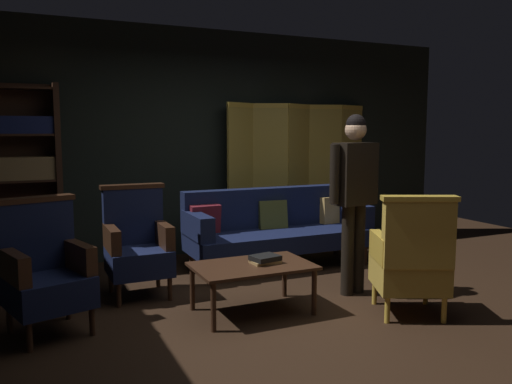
{
  "coord_description": "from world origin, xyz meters",
  "views": [
    {
      "loc": [
        -2.08,
        -3.8,
        1.55
      ],
      "look_at": [
        0.0,
        0.8,
        0.95
      ],
      "focal_mm": 36.27,
      "sensor_mm": 36.0,
      "label": 1
    }
  ],
  "objects": [
    {
      "name": "armchair_wing_left",
      "position": [
        -1.97,
        0.38,
        0.49
      ],
      "size": [
        0.72,
        0.72,
        1.04
      ],
      "color": "#382114",
      "rests_on": "ground_plane"
    },
    {
      "name": "coffee_table",
      "position": [
        -0.34,
        0.11,
        0.37
      ],
      "size": [
        1.0,
        0.64,
        0.42
      ],
      "color": "#382114",
      "rests_on": "ground_plane"
    },
    {
      "name": "book_black_cloth",
      "position": [
        -0.22,
        0.11,
        0.47
      ],
      "size": [
        0.26,
        0.23,
        0.04
      ],
      "primitive_type": "cube",
      "rotation": [
        0.0,
        0.0,
        0.19
      ],
      "color": "black",
      "rests_on": "book_tan_leather"
    },
    {
      "name": "bookshelf",
      "position": [
        -2.15,
        2.19,
        1.06
      ],
      "size": [
        0.9,
        0.32,
        2.05
      ],
      "color": "#382114",
      "rests_on": "ground_plane"
    },
    {
      "name": "armchair_wing_right",
      "position": [
        -1.14,
        1.01,
        0.49
      ],
      "size": [
        0.6,
        0.58,
        1.04
      ],
      "color": "#382114",
      "rests_on": "ground_plane"
    },
    {
      "name": "back_wall",
      "position": [
        0.0,
        2.45,
        1.4
      ],
      "size": [
        7.2,
        0.1,
        2.8
      ],
      "primitive_type": "cube",
      "color": "black",
      "rests_on": "ground_plane"
    },
    {
      "name": "armchair_gilt_accent",
      "position": [
        0.83,
        -0.51,
        0.49
      ],
      "size": [
        0.77,
        0.76,
        1.04
      ],
      "color": "gold",
      "rests_on": "ground_plane"
    },
    {
      "name": "velvet_couch",
      "position": [
        0.55,
        1.45,
        0.45
      ],
      "size": [
        2.12,
        0.78,
        0.88
      ],
      "color": "#382114",
      "rests_on": "ground_plane"
    },
    {
      "name": "folding_screen",
      "position": [
        1.29,
        2.26,
        0.99
      ],
      "size": [
        2.14,
        0.25,
        1.9
      ],
      "color": "#B29338",
      "rests_on": "ground_plane"
    },
    {
      "name": "book_tan_leather",
      "position": [
        -0.22,
        0.11,
        0.43
      ],
      "size": [
        0.25,
        0.18,
        0.03
      ],
      "primitive_type": "cube",
      "rotation": [
        0.0,
        0.0,
        0.04
      ],
      "color": "#9E7A47",
      "rests_on": "coffee_table"
    },
    {
      "name": "ground_plane",
      "position": [
        0.0,
        0.0,
        0.0
      ],
      "size": [
        10.0,
        10.0,
        0.0
      ],
      "primitive_type": "plane",
      "color": "black"
    },
    {
      "name": "standing_figure",
      "position": [
        0.74,
        0.2,
        1.03
      ],
      "size": [
        0.58,
        0.27,
        1.7
      ],
      "color": "black",
      "rests_on": "ground_plane"
    }
  ]
}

